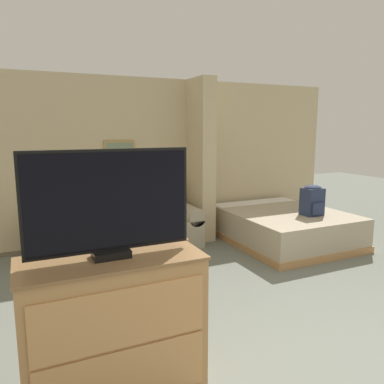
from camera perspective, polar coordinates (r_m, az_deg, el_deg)
The scene contains 10 objects.
wall_back at distance 6.23m, azimuth -5.15°, elevation 4.88°, with size 6.62×0.16×2.60m.
wall_partition_pillar at distance 6.12m, azimuth 1.36°, elevation 4.88°, with size 0.24×0.62×2.60m.
couch at distance 5.75m, azimuth -9.67°, elevation -5.37°, with size 2.16×0.84×0.93m.
coffee_table at distance 4.80m, azimuth -5.20°, elevation -7.67°, with size 0.66×0.45×0.45m.
side_table at distance 5.52m, azimuth -21.95°, elevation -5.26°, with size 0.41×0.41×0.56m.
table_lamp at distance 5.44m, azimuth -22.18°, elevation -1.78°, with size 0.35×0.35×0.35m.
tv_dresser at distance 2.76m, azimuth -11.78°, elevation -19.31°, with size 1.20×0.54×0.97m.
tv at distance 2.46m, azimuth -12.47°, elevation -1.74°, with size 1.07×0.16×0.71m.
bed at distance 6.24m, azimuth 13.52°, elevation -5.01°, with size 1.71×2.07×0.51m.
backpack at distance 5.95m, azimuth 17.87°, elevation -1.11°, with size 0.29×0.27×0.46m.
Camera 1 is at (-2.09, -1.47, 1.82)m, focal length 35.00 mm.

